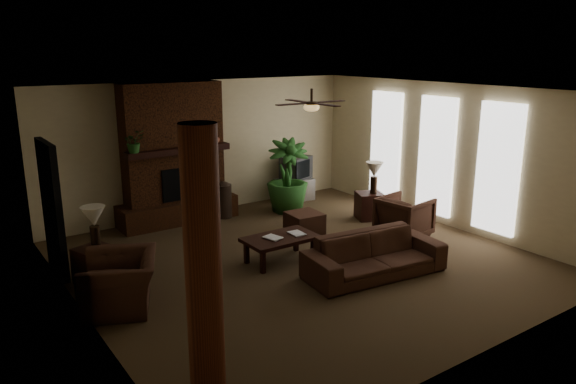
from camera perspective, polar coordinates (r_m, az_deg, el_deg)
room_shell at (r=8.79m, az=1.50°, el=1.34°), size 7.00×7.00×7.00m
fireplace at (r=11.20m, az=-11.72°, el=2.71°), size 2.40×0.70×2.80m
windows at (r=11.28m, az=15.14°, el=3.60°), size 0.08×3.65×2.35m
log_column at (r=5.36m, az=-8.79°, el=-7.86°), size 0.36×0.36×2.80m
doorway at (r=9.15m, az=-23.33°, el=-1.63°), size 0.10×1.00×2.10m
ceiling_fan at (r=9.07m, az=2.46°, el=9.00°), size 1.35×1.35×0.37m
sofa at (r=8.63m, az=9.02°, el=-5.82°), size 2.29×0.92×0.87m
armchair_left at (r=7.83m, az=-17.14°, el=-8.12°), size 1.10×1.31×0.97m
armchair_right at (r=10.40m, az=12.02°, el=-2.38°), size 0.90×0.94×0.86m
coffee_table at (r=9.06m, az=-0.82°, el=-5.02°), size 1.20×0.70×0.43m
ottoman at (r=10.48m, az=1.72°, el=-3.24°), size 0.64×0.64×0.40m
tv_stand at (r=12.74m, az=0.64°, el=0.30°), size 0.92×0.62×0.50m
tv at (r=12.64m, az=0.85°, el=2.56°), size 0.78×0.71×0.52m
floor_vase at (r=11.46m, az=-6.73°, el=-0.54°), size 0.34×0.34×0.77m
floor_plant at (r=11.77m, az=-0.05°, el=0.04°), size 1.41×1.79×0.88m
side_table_left at (r=8.81m, az=-19.38°, el=-7.18°), size 0.64×0.64×0.55m
lamp_left at (r=8.54m, az=-19.56°, el=-2.71°), size 0.42×0.42×0.65m
side_table_right at (r=11.44m, az=8.44°, el=-1.43°), size 0.66×0.66×0.55m
lamp_right at (r=11.26m, az=8.96°, el=2.10°), size 0.46×0.46×0.65m
mantel_plant at (r=10.51m, az=-15.73°, el=4.83°), size 0.46×0.49×0.33m
mantel_vase at (r=11.18m, az=-7.70°, el=5.54°), size 0.28×0.29×0.22m
book_a at (r=8.85m, az=-2.09°, el=-4.14°), size 0.22×0.07×0.29m
book_b at (r=9.07m, az=0.35°, el=-3.64°), size 0.21×0.04×0.29m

